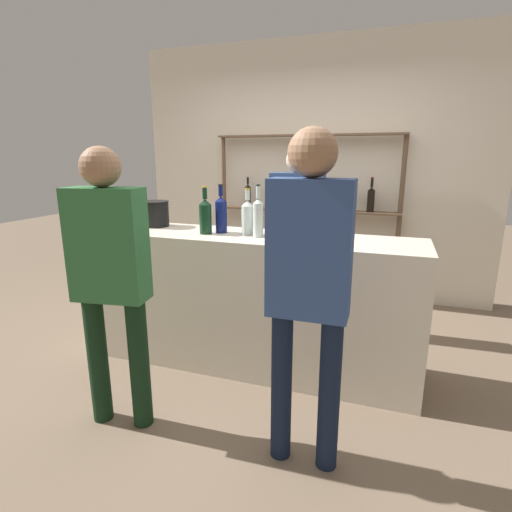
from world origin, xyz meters
name	(u,v)px	position (x,y,z in m)	size (l,w,h in m)	color
ground_plane	(256,363)	(0.00, 0.00, 0.00)	(16.00, 16.00, 0.00)	#7A6651
bar_counter	(256,302)	(0.00, 0.00, 0.51)	(2.37, 0.58, 1.02)	beige
back_wall	(310,172)	(0.00, 1.89, 1.40)	(3.97, 0.12, 2.80)	beige
back_shelf	(307,192)	(0.01, 1.71, 1.19)	(2.03, 0.18, 1.80)	brown
counter_bottle_0	(248,216)	(-0.07, 0.02, 1.15)	(0.09, 0.09, 0.33)	silver
counter_bottle_1	(221,214)	(-0.28, 0.02, 1.16)	(0.09, 0.09, 0.36)	#0F1956
counter_bottle_2	(205,215)	(-0.37, -0.05, 1.15)	(0.09, 0.09, 0.35)	black
counter_bottle_3	(258,217)	(0.03, -0.04, 1.16)	(0.07, 0.07, 0.37)	silver
counter_bottle_4	(277,214)	(0.12, 0.11, 1.16)	(0.08, 0.08, 0.37)	black
ice_bucket	(155,214)	(-0.90, 0.11, 1.12)	(0.23, 0.23, 0.20)	black
server_behind_counter	(297,226)	(0.10, 0.85, 0.96)	(0.48, 0.23, 1.65)	#121C33
customer_left	(110,270)	(-0.54, -0.92, 0.96)	(0.44, 0.24, 1.63)	black
customer_right	(309,276)	(0.57, -0.88, 1.02)	(0.39, 0.22, 1.70)	#121C33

